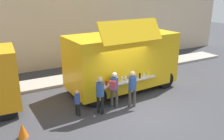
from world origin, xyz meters
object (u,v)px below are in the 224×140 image
object	(u,v)px
traffic_cone_orange	(23,130)
customer_rear_waiting	(100,92)
customer_mid_with_backpack	(114,86)
customer_front_ordering	(132,86)
child_near_queue	(77,101)
food_truck_main	(122,60)
trash_bin	(152,61)

from	to	relation	value
traffic_cone_orange	customer_rear_waiting	size ratio (longest dim) A/B	0.34
traffic_cone_orange	customer_rear_waiting	world-z (taller)	customer_rear_waiting
customer_mid_with_backpack	customer_rear_waiting	size ratio (longest dim) A/B	0.99
customer_front_ordering	customer_rear_waiting	distance (m)	1.53
customer_front_ordering	child_near_queue	distance (m)	2.48
customer_front_ordering	food_truck_main	bearing A→B (deg)	-6.72
trash_bin	child_near_queue	xyz separation A→B (m)	(-6.90, -3.88, 0.22)
customer_mid_with_backpack	customer_rear_waiting	bearing A→B (deg)	148.63
trash_bin	customer_rear_waiting	bearing A→B (deg)	-145.28
customer_mid_with_backpack	traffic_cone_orange	bearing A→B (deg)	139.75
trash_bin	customer_mid_with_backpack	world-z (taller)	customer_mid_with_backpack
food_truck_main	child_near_queue	distance (m)	3.57
food_truck_main	customer_mid_with_backpack	distance (m)	2.21
traffic_cone_orange	customer_front_ordering	size ratio (longest dim) A/B	0.33
customer_front_ordering	customer_mid_with_backpack	xyz separation A→B (m)	(-0.74, 0.33, -0.01)
traffic_cone_orange	customer_mid_with_backpack	bearing A→B (deg)	6.60
food_truck_main	customer_front_ordering	bearing A→B (deg)	-111.12
food_truck_main	child_near_queue	size ratio (longest dim) A/B	4.98
customer_mid_with_backpack	customer_rear_waiting	world-z (taller)	customer_rear_waiting
trash_bin	customer_front_ordering	distance (m)	6.20
trash_bin	customer_mid_with_backpack	size ratio (longest dim) A/B	0.56
traffic_cone_orange	customer_rear_waiting	xyz separation A→B (m)	(3.17, 0.24, 0.70)
traffic_cone_orange	trash_bin	distance (m)	10.17
traffic_cone_orange	customer_rear_waiting	bearing A→B (deg)	4.30
traffic_cone_orange	child_near_queue	xyz separation A→B (m)	(2.27, 0.52, 0.40)
food_truck_main	customer_rear_waiting	size ratio (longest dim) A/B	3.45
customer_mid_with_backpack	child_near_queue	size ratio (longest dim) A/B	1.43
food_truck_main	customer_rear_waiting	world-z (taller)	food_truck_main
customer_front_ordering	customer_mid_with_backpack	bearing A→B (deg)	77.86
trash_bin	customer_rear_waiting	world-z (taller)	customer_rear_waiting
trash_bin	customer_rear_waiting	xyz separation A→B (m)	(-6.00, -4.16, 0.52)
food_truck_main	customer_rear_waiting	xyz separation A→B (m)	(-2.18, -1.84, -0.62)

